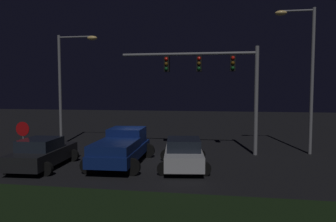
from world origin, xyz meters
TOP-DOWN VIEW (x-y plane):
  - ground_plane at (0.00, 0.00)m, footprint 80.00×80.00m
  - pickup_truck at (-0.70, -1.04)m, footprint 2.99×5.47m
  - car_sedan at (2.59, -1.33)m, footprint 2.85×4.60m
  - car_sedan_far at (-4.43, -2.42)m, footprint 2.62×4.48m
  - traffic_signal_gantry at (4.06, 2.48)m, footprint 8.32×0.56m
  - street_lamp_left at (-6.12, 3.85)m, footprint 2.90×0.44m
  - street_lamp_right at (9.41, 3.30)m, footprint 2.34×0.44m
  - stop_sign at (-5.95, -1.73)m, footprint 0.76×0.08m

SIDE VIEW (x-z plane):
  - ground_plane at x=0.00m, z-range 0.00..0.00m
  - car_sedan at x=2.59m, z-range -0.02..1.49m
  - car_sedan_far at x=-4.43m, z-range -0.02..1.49m
  - pickup_truck at x=-0.70m, z-range 0.10..1.90m
  - stop_sign at x=-5.95m, z-range 0.45..2.68m
  - traffic_signal_gantry at x=4.06m, z-range 1.65..8.15m
  - street_lamp_left at x=-6.12m, z-range 1.06..8.76m
  - street_lamp_right at x=9.41m, z-range 1.06..9.84m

